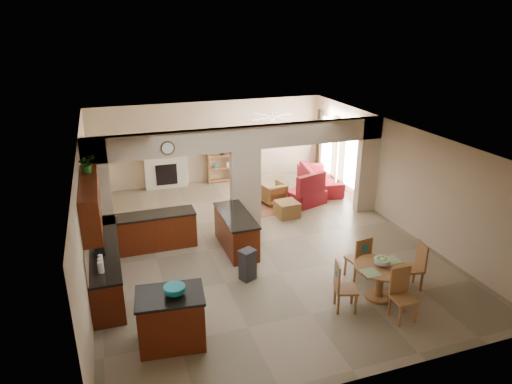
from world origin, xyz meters
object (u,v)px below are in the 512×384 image
object	(u,v)px
kitchen_island	(171,319)
sofa	(320,178)
dining_table	(380,277)
armchair	(273,193)

from	to	relation	value
kitchen_island	sofa	xyz separation A→B (m)	(5.97, 6.36, -0.15)
dining_table	sofa	distance (m)	6.55
dining_table	armchair	world-z (taller)	dining_table
kitchen_island	sofa	size ratio (longest dim) A/B	0.52
sofa	armchair	world-z (taller)	sofa
dining_table	sofa	size ratio (longest dim) A/B	0.44
kitchen_island	dining_table	size ratio (longest dim) A/B	1.17
kitchen_island	sofa	distance (m)	8.72
sofa	armchair	xyz separation A→B (m)	(-1.98, -0.80, -0.03)
armchair	dining_table	bearing A→B (deg)	79.70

